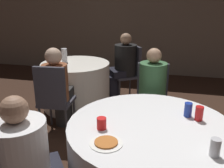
{
  "coord_description": "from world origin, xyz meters",
  "views": [
    {
      "loc": [
        -0.12,
        -1.69,
        1.68
      ],
      "look_at": [
        -0.7,
        0.74,
        0.83
      ],
      "focal_mm": 40.0,
      "sensor_mm": 36.0,
      "label": 1
    }
  ],
  "objects_px": {
    "soda_can_red": "(199,113)",
    "soda_can_silver": "(215,147)",
    "chair_near_north": "(152,95)",
    "person_green_jacket": "(152,99)",
    "pizza_plate_near": "(106,143)",
    "table_near": "(149,162)",
    "chair_far_south": "(53,95)",
    "person_black_shirt": "(122,67)",
    "bottle_far": "(64,55)",
    "chair_far_northeast": "(131,68)",
    "table_far": "(76,85)",
    "person_floral_shirt": "(58,90)",
    "soda_can_blue": "(188,110)"
  },
  "relations": [
    {
      "from": "soda_can_red",
      "to": "soda_can_silver",
      "type": "bearing_deg",
      "value": -83.81
    },
    {
      "from": "chair_near_north",
      "to": "person_green_jacket",
      "type": "distance_m",
      "value": 0.17
    },
    {
      "from": "pizza_plate_near",
      "to": "chair_near_north",
      "type": "bearing_deg",
      "value": 81.99
    },
    {
      "from": "table_near",
      "to": "chair_far_south",
      "type": "xyz_separation_m",
      "value": [
        -1.26,
        0.8,
        0.19
      ]
    },
    {
      "from": "person_black_shirt",
      "to": "pizza_plate_near",
      "type": "height_order",
      "value": "person_black_shirt"
    },
    {
      "from": "person_black_shirt",
      "to": "soda_can_silver",
      "type": "bearing_deg",
      "value": 170.21
    },
    {
      "from": "pizza_plate_near",
      "to": "bottle_far",
      "type": "height_order",
      "value": "bottle_far"
    },
    {
      "from": "chair_far_northeast",
      "to": "soda_can_red",
      "type": "height_order",
      "value": "chair_far_northeast"
    },
    {
      "from": "table_far",
      "to": "chair_far_south",
      "type": "xyz_separation_m",
      "value": [
        0.08,
        -0.95,
        0.19
      ]
    },
    {
      "from": "table_far",
      "to": "person_floral_shirt",
      "type": "xyz_separation_m",
      "value": [
        0.06,
        -0.78,
        0.2
      ]
    },
    {
      "from": "table_near",
      "to": "chair_near_north",
      "type": "height_order",
      "value": "chair_near_north"
    },
    {
      "from": "table_far",
      "to": "soda_can_blue",
      "type": "height_order",
      "value": "soda_can_blue"
    },
    {
      "from": "pizza_plate_near",
      "to": "chair_far_south",
      "type": "bearing_deg",
      "value": 130.1
    },
    {
      "from": "soda_can_silver",
      "to": "soda_can_red",
      "type": "xyz_separation_m",
      "value": [
        -0.05,
        0.5,
        0.0
      ]
    },
    {
      "from": "chair_far_south",
      "to": "person_floral_shirt",
      "type": "bearing_deg",
      "value": 90.0
    },
    {
      "from": "person_black_shirt",
      "to": "bottle_far",
      "type": "distance_m",
      "value": 0.98
    },
    {
      "from": "table_far",
      "to": "chair_far_northeast",
      "type": "xyz_separation_m",
      "value": [
        0.8,
        0.52,
        0.19
      ]
    },
    {
      "from": "bottle_far",
      "to": "person_black_shirt",
      "type": "bearing_deg",
      "value": 26.82
    },
    {
      "from": "table_far",
      "to": "person_black_shirt",
      "type": "bearing_deg",
      "value": 33.28
    },
    {
      "from": "soda_can_red",
      "to": "chair_far_south",
      "type": "bearing_deg",
      "value": 158.55
    },
    {
      "from": "soda_can_red",
      "to": "soda_can_blue",
      "type": "distance_m",
      "value": 0.1
    },
    {
      "from": "chair_far_south",
      "to": "soda_can_silver",
      "type": "xyz_separation_m",
      "value": [
        1.69,
        -1.14,
        0.23
      ]
    },
    {
      "from": "chair_far_northeast",
      "to": "person_black_shirt",
      "type": "xyz_separation_m",
      "value": [
        -0.13,
        -0.09,
        0.04
      ]
    },
    {
      "from": "soda_can_red",
      "to": "pizza_plate_near",
      "type": "bearing_deg",
      "value": -141.53
    },
    {
      "from": "person_black_shirt",
      "to": "soda_can_red",
      "type": "distance_m",
      "value": 2.29
    },
    {
      "from": "chair_near_north",
      "to": "bottle_far",
      "type": "height_order",
      "value": "bottle_far"
    },
    {
      "from": "table_near",
      "to": "soda_can_blue",
      "type": "xyz_separation_m",
      "value": [
        0.29,
        0.22,
        0.42
      ]
    },
    {
      "from": "chair_near_north",
      "to": "person_green_jacket",
      "type": "bearing_deg",
      "value": 90.0
    },
    {
      "from": "chair_near_north",
      "to": "soda_can_blue",
      "type": "relative_size",
      "value": 7.68
    },
    {
      "from": "person_black_shirt",
      "to": "person_floral_shirt",
      "type": "relative_size",
      "value": 1.02
    },
    {
      "from": "person_black_shirt",
      "to": "soda_can_blue",
      "type": "bearing_deg",
      "value": 172.64
    },
    {
      "from": "chair_near_north",
      "to": "soda_can_blue",
      "type": "height_order",
      "value": "chair_near_north"
    },
    {
      "from": "table_far",
      "to": "chair_far_south",
      "type": "distance_m",
      "value": 0.98
    },
    {
      "from": "person_green_jacket",
      "to": "person_black_shirt",
      "type": "bearing_deg",
      "value": -68.48
    },
    {
      "from": "person_green_jacket",
      "to": "soda_can_blue",
      "type": "relative_size",
      "value": 9.49
    },
    {
      "from": "chair_far_south",
      "to": "bottle_far",
      "type": "distance_m",
      "value": 1.04
    },
    {
      "from": "person_green_jacket",
      "to": "soda_can_blue",
      "type": "xyz_separation_m",
      "value": [
        0.36,
        -0.7,
        0.21
      ]
    },
    {
      "from": "person_green_jacket",
      "to": "person_black_shirt",
      "type": "distance_m",
      "value": 1.41
    },
    {
      "from": "person_black_shirt",
      "to": "soda_can_red",
      "type": "xyz_separation_m",
      "value": [
        1.05,
        -2.03,
        0.19
      ]
    },
    {
      "from": "person_floral_shirt",
      "to": "table_far",
      "type": "bearing_deg",
      "value": 90.0
    },
    {
      "from": "table_near",
      "to": "chair_near_north",
      "type": "distance_m",
      "value": 1.11
    },
    {
      "from": "person_black_shirt",
      "to": "person_floral_shirt",
      "type": "distance_m",
      "value": 1.36
    },
    {
      "from": "chair_far_south",
      "to": "person_black_shirt",
      "type": "distance_m",
      "value": 1.51
    },
    {
      "from": "soda_can_silver",
      "to": "soda_can_red",
      "type": "bearing_deg",
      "value": 96.19
    },
    {
      "from": "chair_far_northeast",
      "to": "soda_can_red",
      "type": "distance_m",
      "value": 2.32
    },
    {
      "from": "table_near",
      "to": "chair_far_south",
      "type": "distance_m",
      "value": 1.5
    },
    {
      "from": "table_far",
      "to": "chair_far_northeast",
      "type": "relative_size",
      "value": 1.15
    },
    {
      "from": "soda_can_blue",
      "to": "bottle_far",
      "type": "xyz_separation_m",
      "value": [
        -1.81,
        1.55,
        0.05
      ]
    },
    {
      "from": "table_near",
      "to": "soda_can_silver",
      "type": "distance_m",
      "value": 0.69
    },
    {
      "from": "table_far",
      "to": "person_black_shirt",
      "type": "relative_size",
      "value": 0.93
    }
  ]
}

